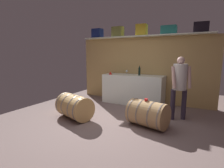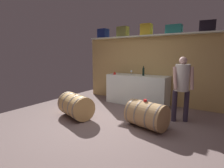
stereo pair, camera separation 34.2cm
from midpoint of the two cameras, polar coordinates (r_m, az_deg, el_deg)
ground_plane at (r=4.49m, az=-0.39°, el=-11.00°), size 5.67×8.17×0.02m
back_wall_panel at (r=5.94m, az=8.14°, el=4.47°), size 4.47×0.10×2.11m
high_shelf_board at (r=5.81m, az=7.87°, el=14.95°), size 4.11×0.40×0.03m
toolcase_navy at (r=6.57m, az=-6.24°, el=15.84°), size 0.35×0.29×0.31m
toolcase_olive at (r=6.17m, az=0.20°, el=16.40°), size 0.37×0.27×0.33m
toolcase_yellow at (r=5.83m, az=7.76°, el=16.79°), size 0.34×0.30×0.35m
toolcase_teal at (r=5.60m, az=16.07°, el=16.33°), size 0.43×0.29×0.25m
toolcase_black at (r=5.48m, az=25.07°, el=16.16°), size 0.39×0.24×0.28m
work_cabinet at (r=5.71m, az=5.10°, el=-1.68°), size 1.92×0.68×0.92m
wine_bottle_dark at (r=5.53m, az=7.04°, el=4.16°), size 0.07×0.07×0.30m
wine_glass at (r=5.92m, az=3.10°, el=4.10°), size 0.07×0.07×0.13m
red_funnel at (r=5.76m, az=-2.22°, el=3.58°), size 0.11×0.11×0.10m
wine_barrel_near at (r=3.96m, az=9.01°, el=-9.43°), size 0.93×0.73×0.58m
wine_barrel_far at (r=4.53m, az=-14.09°, el=-7.08°), size 1.03×0.83×0.59m
tasting_cup at (r=3.89m, az=8.44°, el=-5.03°), size 0.08×0.08×0.04m
winemaker_pouring at (r=4.42m, az=18.89°, el=0.71°), size 0.49×0.45×1.51m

